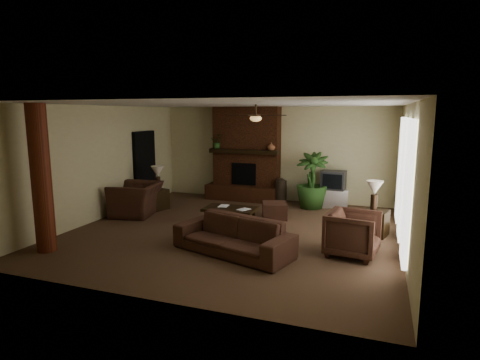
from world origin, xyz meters
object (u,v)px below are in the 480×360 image
at_px(armchair_right, 353,232).
at_px(floor_plant, 311,193).
at_px(log_column, 41,179).
at_px(lamp_right, 375,190).
at_px(side_table_right, 375,223).
at_px(ottoman, 275,211).
at_px(tv_stand, 331,198).
at_px(armchair_left, 136,194).
at_px(coffee_table, 230,210).
at_px(lamp_left, 157,173).
at_px(side_table_left, 157,199).
at_px(floor_vase, 281,190).
at_px(sofa, 233,230).

bearing_deg(armchair_right, floor_plant, 29.52).
relative_size(log_column, lamp_right, 4.31).
relative_size(armchair_right, lamp_right, 1.41).
bearing_deg(side_table_right, lamp_right, -135.92).
height_order(log_column, ottoman, log_column).
bearing_deg(side_table_right, log_column, -152.01).
relative_size(armchair_right, tv_stand, 1.08).
bearing_deg(side_table_right, armchair_left, -177.78).
xyz_separation_m(coffee_table, floor_plant, (1.50, 2.40, 0.06)).
distance_m(tv_stand, lamp_left, 4.88).
xyz_separation_m(armchair_right, ottoman, (-2.03, 2.07, -0.26)).
height_order(armchair_right, ottoman, armchair_right).
bearing_deg(side_table_left, armchair_right, -19.87).
xyz_separation_m(armchair_left, tv_stand, (4.64, 2.63, -0.30)).
relative_size(log_column, armchair_right, 3.05).
distance_m(coffee_table, floor_plant, 2.83).
distance_m(tv_stand, side_table_right, 2.70).
height_order(floor_vase, floor_plant, floor_plant).
xyz_separation_m(sofa, armchair_left, (-3.37, 1.85, 0.10)).
bearing_deg(armchair_left, floor_vase, 114.39).
bearing_deg(tv_stand, lamp_left, -174.23).
bearing_deg(armchair_right, armchair_left, 85.81).
bearing_deg(armchair_right, tv_stand, 20.91).
height_order(sofa, floor_plant, sofa).
distance_m(log_column, floor_vase, 6.33).
bearing_deg(coffee_table, side_table_left, 161.30).
bearing_deg(floor_plant, log_column, -129.12).
height_order(log_column, floor_plant, log_column).
bearing_deg(lamp_right, floor_vase, 139.38).
xyz_separation_m(armchair_left, ottoman, (3.47, 0.84, -0.35)).
bearing_deg(floor_vase, tv_stand, 9.56).
bearing_deg(log_column, side_table_left, 86.29).
bearing_deg(ottoman, tv_stand, 56.73).
distance_m(floor_vase, lamp_right, 3.44).
bearing_deg(floor_vase, ottoman, -81.68).
height_order(armchair_left, tv_stand, armchair_left).
height_order(coffee_table, floor_plant, floor_plant).
xyz_separation_m(armchair_left, coffee_table, (2.65, -0.14, -0.18)).
bearing_deg(lamp_right, side_table_left, 174.80).
relative_size(floor_vase, side_table_left, 1.40).
height_order(armchair_left, floor_vase, armchair_left).
bearing_deg(coffee_table, ottoman, 50.35).
xyz_separation_m(ottoman, floor_vase, (-0.23, 1.55, 0.23)).
relative_size(log_column, lamp_left, 4.31).
bearing_deg(side_table_right, coffee_table, -173.43).
bearing_deg(floor_plant, lamp_left, -158.76).
height_order(sofa, tv_stand, sofa).
distance_m(side_table_left, lamp_right, 5.71).
bearing_deg(armchair_left, lamp_right, 79.79).
relative_size(ottoman, floor_vase, 0.78).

